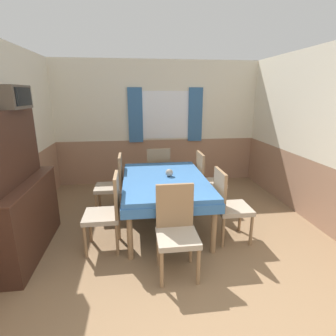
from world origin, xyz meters
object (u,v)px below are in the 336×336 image
Objects in this scene: chair_right_near at (228,203)px; tv at (11,97)px; dining_table at (165,185)px; sideboard at (17,198)px; chair_head_window at (158,171)px; chair_left_far at (113,183)px; chair_right_far at (207,179)px; chair_left_near at (107,210)px; vase at (169,173)px; chair_head_near at (176,228)px.

tv reaches higher than chair_right_near.
sideboard reaches higher than dining_table.
chair_head_window is at bearing 37.41° from tv.
chair_head_window is (0.78, 0.56, 0.00)m from chair_left_far.
tv reaches higher than chair_left_far.
chair_right_far is 1.88m from chair_left_near.
chair_right_far is 1.85× the size of tv.
chair_head_window is at bearing 94.32° from vase.
chair_left_near is at bearing -35.39° from chair_head_near.
tv is 4.74× the size of vase.
chair_head_window is at bearing -90.00° from chair_head_near.
chair_head_near is at bearing -90.00° from chair_head_window.
chair_right_near is 0.56× the size of sideboard.
chair_left_near reaches higher than vase.
chair_left_far and chair_left_near have the same top height.
tv is at bearing 82.17° from sideboard.
chair_left_far is at bearing 0.00° from chair_left_near.
sideboard is (-2.61, -1.01, 0.21)m from chair_right_far.
chair_head_near is 2.39m from tv.
dining_table is at bearing -136.39° from vase.
dining_table is at bearing -90.00° from chair_head_window.
chair_right_near is 0.96m from vase.
chair_left_far is at bearing 152.66° from vase.
dining_table is 1.82× the size of chair_head_near.
chair_head_near is at bearing -90.00° from dining_table.
tv is (-1.02, 0.21, 1.36)m from chair_left_near.
chair_left_near and chair_head_window have the same top height.
chair_left_far is 0.96m from chair_head_window.
chair_right_far is (0.78, 0.52, -0.12)m from dining_table.
chair_left_far is at bearing 146.63° from dining_table.
dining_table is at bearing -90.00° from chair_head_near.
chair_left_near is 0.56× the size of sideboard.
chair_right_far and chair_right_near have the same top height.
sideboard is (-1.83, 0.58, 0.21)m from chair_head_near.
chair_left_near is 1.57m from chair_right_near.
chair_head_window is at bearing 40.64° from sideboard.
chair_head_near and chair_left_near have the same top height.
tv is (-1.80, -1.38, 1.36)m from chair_head_window.
chair_right_near is at bearing -0.52° from sideboard.
dining_table is 1.82× the size of chair_right_near.
chair_right_far is 0.96m from chair_head_window.
chair_head_near is 0.56× the size of sideboard.
chair_head_near is (-0.00, -1.07, -0.12)m from dining_table.
chair_right_far and chair_left_far have the same top height.
chair_right_near is at bearing -33.37° from dining_table.
chair_left_near is at bearing -180.00° from chair_left_far.
dining_table is at bearing -123.37° from chair_left_far.
sideboard is 15.69× the size of vase.
chair_head_near is at bearing -125.39° from chair_left_near.
chair_head_near is 1.00× the size of chair_head_window.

